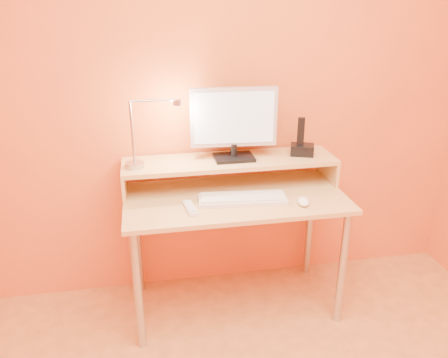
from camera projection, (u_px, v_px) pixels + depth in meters
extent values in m
cube|color=orange|center=(224.00, 88.00, 2.52)|extent=(3.00, 0.04, 2.50)
cylinder|color=#B4B4BE|center=(138.00, 291.00, 2.25)|extent=(0.04, 0.04, 0.69)
cylinder|color=#B4B4BE|center=(342.00, 269.00, 2.43)|extent=(0.04, 0.04, 0.69)
cylinder|color=#B4B4BE|center=(138.00, 242.00, 2.70)|extent=(0.04, 0.04, 0.69)
cylinder|color=#B4B4BE|center=(309.00, 226.00, 2.89)|extent=(0.04, 0.04, 0.69)
cube|color=tan|center=(235.00, 198.00, 2.43)|extent=(1.20, 0.60, 0.02)
cube|color=tan|center=(124.00, 182.00, 2.44)|extent=(0.02, 0.30, 0.14)
cube|color=tan|center=(327.00, 168.00, 2.64)|extent=(0.02, 0.30, 0.14)
cube|color=tan|center=(230.00, 161.00, 2.51)|extent=(1.20, 0.30, 0.02)
cube|color=black|center=(234.00, 157.00, 2.50)|extent=(0.22, 0.16, 0.02)
cylinder|color=black|center=(234.00, 150.00, 2.49)|extent=(0.04, 0.04, 0.07)
cube|color=silver|center=(234.00, 117.00, 2.43)|extent=(0.48, 0.07, 0.32)
cube|color=black|center=(233.00, 116.00, 2.45)|extent=(0.43, 0.04, 0.28)
cube|color=silver|center=(234.00, 118.00, 2.41)|extent=(0.43, 0.03, 0.28)
cylinder|color=#B4B4BE|center=(135.00, 165.00, 2.38)|extent=(0.10, 0.10, 0.02)
cylinder|color=#B4B4BE|center=(132.00, 133.00, 2.31)|extent=(0.01, 0.01, 0.33)
cylinder|color=#B4B4BE|center=(154.00, 101.00, 2.27)|extent=(0.24, 0.01, 0.01)
cylinder|color=#B4B4BE|center=(177.00, 102.00, 2.30)|extent=(0.04, 0.04, 0.03)
cylinder|color=#FFEAC6|center=(177.00, 106.00, 2.30)|extent=(0.03, 0.03, 0.00)
cube|color=black|center=(302.00, 150.00, 2.56)|extent=(0.16, 0.14, 0.06)
cube|color=black|center=(301.00, 131.00, 2.52)|extent=(0.05, 0.04, 0.16)
cube|color=blue|center=(313.00, 152.00, 2.52)|extent=(0.01, 0.00, 0.04)
cube|color=silver|center=(243.00, 199.00, 2.36)|extent=(0.48, 0.19, 0.02)
ellipsoid|color=white|center=(304.00, 201.00, 2.32)|extent=(0.08, 0.12, 0.04)
cube|color=silver|center=(190.00, 208.00, 2.26)|extent=(0.07, 0.17, 0.02)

